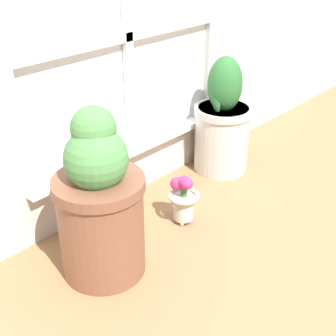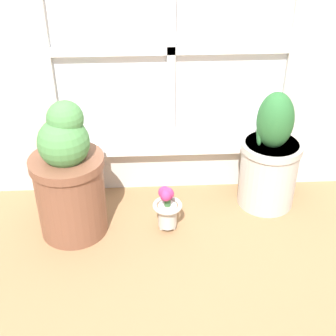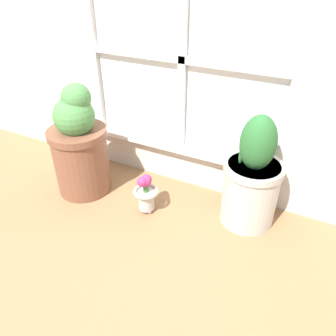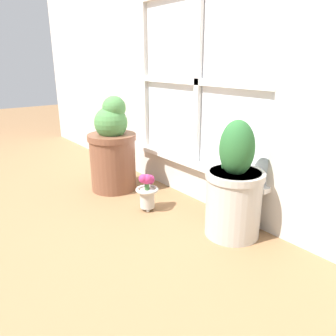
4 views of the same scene
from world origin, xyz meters
name	(u,v)px [view 1 (image 1 of 4)]	position (x,y,z in m)	size (l,w,h in m)	color
ground_plane	(240,244)	(0.00, 0.00, 0.00)	(10.00, 10.00, 0.00)	olive
potted_plant_left	(100,204)	(-0.44, 0.28, 0.27)	(0.31, 0.31, 0.60)	brown
potted_plant_right	(222,125)	(0.44, 0.43, 0.23)	(0.28, 0.28, 0.56)	#B7B2A8
flower_vase	(183,197)	(-0.04, 0.26, 0.12)	(0.13, 0.13, 0.22)	#BCB7AD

